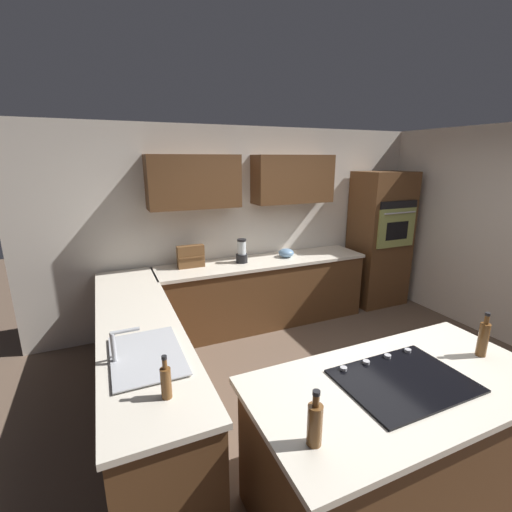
% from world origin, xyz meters
% --- Properties ---
extents(ground_plane, '(14.00, 14.00, 0.00)m').
position_xyz_m(ground_plane, '(0.00, 0.00, 0.00)').
color(ground_plane, brown).
extents(wall_back, '(6.00, 0.44, 2.60)m').
position_xyz_m(wall_back, '(0.06, -2.05, 1.45)').
color(wall_back, silver).
rests_on(wall_back, ground).
extents(wall_left, '(0.10, 4.00, 2.60)m').
position_xyz_m(wall_left, '(-2.45, -0.30, 1.30)').
color(wall_left, silver).
rests_on(wall_left, ground).
extents(lower_cabinets_back, '(2.80, 0.60, 0.86)m').
position_xyz_m(lower_cabinets_back, '(0.10, -1.72, 0.43)').
color(lower_cabinets_back, brown).
rests_on(lower_cabinets_back, ground).
extents(countertop_back, '(2.84, 0.64, 0.04)m').
position_xyz_m(countertop_back, '(0.10, -1.72, 0.88)').
color(countertop_back, silver).
rests_on(countertop_back, lower_cabinets_back).
extents(lower_cabinets_side, '(0.60, 2.90, 0.86)m').
position_xyz_m(lower_cabinets_side, '(1.82, -0.55, 0.43)').
color(lower_cabinets_side, brown).
rests_on(lower_cabinets_side, ground).
extents(countertop_side, '(0.64, 2.94, 0.04)m').
position_xyz_m(countertop_side, '(1.82, -0.55, 0.88)').
color(countertop_side, silver).
rests_on(countertop_side, lower_cabinets_side).
extents(island_base, '(1.82, 0.86, 0.86)m').
position_xyz_m(island_base, '(0.44, 1.01, 0.43)').
color(island_base, brown).
rests_on(island_base, ground).
extents(island_top, '(1.90, 0.94, 0.04)m').
position_xyz_m(island_top, '(0.44, 1.01, 0.88)').
color(island_top, silver).
rests_on(island_top, island_base).
extents(wall_oven, '(0.80, 0.66, 2.02)m').
position_xyz_m(wall_oven, '(-1.85, -1.72, 1.01)').
color(wall_oven, brown).
rests_on(wall_oven, ground).
extents(sink_unit, '(0.46, 0.70, 0.23)m').
position_xyz_m(sink_unit, '(1.83, 0.10, 0.92)').
color(sink_unit, '#515456').
rests_on(sink_unit, countertop_side).
extents(cooktop, '(0.76, 0.56, 0.03)m').
position_xyz_m(cooktop, '(0.44, 1.00, 0.91)').
color(cooktop, black).
rests_on(cooktop, island_top).
extents(blender, '(0.15, 0.15, 0.31)m').
position_xyz_m(blender, '(0.40, -1.74, 1.03)').
color(blender, black).
rests_on(blender, countertop_back).
extents(mixing_bowl, '(0.21, 0.21, 0.12)m').
position_xyz_m(mixing_bowl, '(-0.25, -1.74, 0.96)').
color(mixing_bowl, '#668CB2').
rests_on(mixing_bowl, countertop_back).
extents(spice_rack, '(0.33, 0.11, 0.28)m').
position_xyz_m(spice_rack, '(1.05, -1.80, 1.04)').
color(spice_rack, brown).
rests_on(spice_rack, countertop_back).
extents(dish_soap_bottle, '(0.06, 0.06, 0.26)m').
position_xyz_m(dish_soap_bottle, '(1.77, 0.58, 1.00)').
color(dish_soap_bottle, brown).
rests_on(dish_soap_bottle, countertop_side).
extents(oil_bottle, '(0.07, 0.07, 0.29)m').
position_xyz_m(oil_bottle, '(1.20, 1.20, 1.02)').
color(oil_bottle, brown).
rests_on(oil_bottle, island_top).
extents(second_bottle, '(0.07, 0.07, 0.32)m').
position_xyz_m(second_bottle, '(-0.27, 1.00, 1.03)').
color(second_bottle, brown).
rests_on(second_bottle, island_top).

